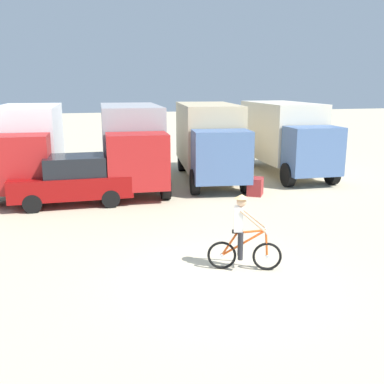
# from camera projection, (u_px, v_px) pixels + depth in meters

# --- Properties ---
(ground_plane) EXTENTS (120.00, 120.00, 0.00)m
(ground_plane) POSITION_uv_depth(u_px,v_px,m) (225.00, 278.00, 10.15)
(ground_plane) COLOR beige
(box_truck_avon_van) EXTENTS (2.67, 6.85, 3.35)m
(box_truck_avon_van) POSITION_uv_depth(u_px,v_px,m) (28.00, 143.00, 18.55)
(box_truck_avon_van) COLOR white
(box_truck_avon_van) RESTS_ON ground
(box_truck_grey_hauler) EXTENTS (2.70, 6.86, 3.35)m
(box_truck_grey_hauler) POSITION_uv_depth(u_px,v_px,m) (132.00, 141.00, 19.03)
(box_truck_grey_hauler) COLOR #9E9EA3
(box_truck_grey_hauler) RESTS_ON ground
(box_truck_tan_camper) EXTENTS (3.16, 6.98, 3.35)m
(box_truck_tan_camper) POSITION_uv_depth(u_px,v_px,m) (210.00, 138.00, 20.10)
(box_truck_tan_camper) COLOR #CCB78E
(box_truck_tan_camper) RESTS_ON ground
(box_truck_cream_rv) EXTENTS (2.60, 6.82, 3.35)m
(box_truck_cream_rv) POSITION_uv_depth(u_px,v_px,m) (286.00, 135.00, 21.52)
(box_truck_cream_rv) COLOR beige
(box_truck_cream_rv) RESTS_ON ground
(sedan_parked) EXTENTS (4.22, 1.81, 1.76)m
(sedan_parked) POSITION_uv_depth(u_px,v_px,m) (72.00, 180.00, 16.13)
(sedan_parked) COLOR maroon
(sedan_parked) RESTS_ON ground
(cyclist_orange_shirt) EXTENTS (1.66, 0.71, 1.82)m
(cyclist_orange_shirt) POSITION_uv_depth(u_px,v_px,m) (242.00, 235.00, 10.43)
(cyclist_orange_shirt) COLOR black
(cyclist_orange_shirt) RESTS_ON ground
(supply_crate) EXTENTS (0.84, 0.90, 0.68)m
(supply_crate) POSITION_uv_depth(u_px,v_px,m) (255.00, 186.00, 17.62)
(supply_crate) COLOR #9E2D2D
(supply_crate) RESTS_ON ground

